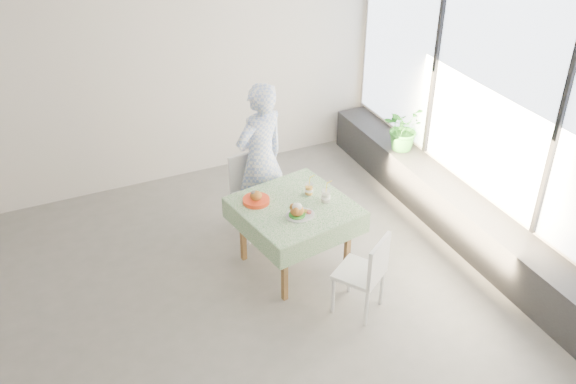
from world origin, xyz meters
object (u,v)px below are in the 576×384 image
cafe_table (295,228)px  main_dish (299,212)px  diner (260,159)px  chair_near (360,287)px  juice_cup_orange (309,189)px  chair_far (255,209)px  potted_plant (404,128)px

cafe_table → main_dish: 0.39m
diner → cafe_table: bearing=73.7°
diner → main_dish: bearing=70.2°
chair_near → juice_cup_orange: (-0.06, 0.97, 0.54)m
chair_far → cafe_table: bearing=-79.9°
chair_far → juice_cup_orange: size_ratio=3.69×
juice_cup_orange → potted_plant: potted_plant is taller
chair_near → potted_plant: potted_plant is taller
cafe_table → potted_plant: bearing=26.6°
chair_far → potted_plant: bearing=5.4°
chair_far → main_dish: bearing=-85.2°
chair_far → potted_plant: (1.99, 0.19, 0.50)m
main_dish → diner: bearing=88.8°
juice_cup_orange → diner: bearing=109.7°
chair_far → chair_near: (0.40, -1.59, -0.02)m
main_dish → juice_cup_orange: bearing=50.0°
cafe_table → chair_far: bearing=100.1°
diner → juice_cup_orange: (0.24, -0.68, -0.06)m
chair_far → juice_cup_orange: 0.88m
cafe_table → chair_near: size_ratio=1.43×
chair_near → juice_cup_orange: bearing=93.6°
potted_plant → cafe_table: bearing=-153.4°
chair_near → juice_cup_orange: juice_cup_orange is taller
chair_far → diner: (0.10, 0.05, 0.58)m
diner → juice_cup_orange: diner is taller
chair_near → main_dish: (-0.32, 0.65, 0.53)m
main_dish → potted_plant: 2.22m
main_dish → potted_plant: (1.92, 1.13, -0.02)m
chair_far → chair_near: chair_far is taller
diner → main_dish: (-0.02, -0.99, -0.07)m
chair_near → main_dish: 0.90m
cafe_table → potted_plant: 2.11m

